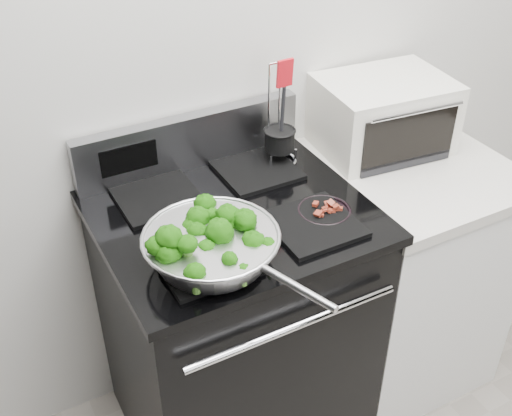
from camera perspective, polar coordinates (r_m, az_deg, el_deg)
back_wall at (r=2.10m, az=0.99°, el=15.68°), size 4.00×0.02×2.70m
gas_range at (r=2.19m, az=-1.85°, el=-10.25°), size 0.79×0.69×1.13m
counter at (r=2.50m, az=12.40°, el=-5.22°), size 0.62×0.68×0.92m
skillet at (r=1.68m, az=-3.94°, el=-3.37°), size 0.37×0.56×0.08m
broccoli_pile at (r=1.66m, az=-4.02°, el=-2.79°), size 0.29×0.29×0.10m
bacon_plate at (r=1.89m, az=6.10°, el=-0.05°), size 0.16×0.16×0.04m
utensil_holder at (r=2.10m, az=2.10°, el=5.63°), size 0.12×0.12×0.36m
toaster_oven at (r=2.27m, az=11.22°, el=8.16°), size 0.46×0.37×0.25m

